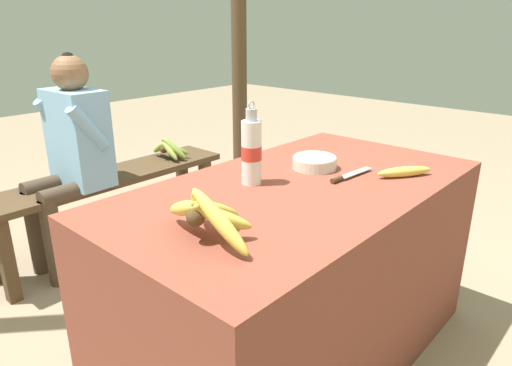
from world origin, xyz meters
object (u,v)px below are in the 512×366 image
(banana_bunch_ripe, at_px, (206,213))
(knife, at_px, (346,176))
(serving_bowl, at_px, (315,162))
(wooden_bench, at_px, (109,188))
(loose_banana_front, at_px, (404,172))
(banana_bunch_green, at_px, (169,148))
(support_post_far, at_px, (239,28))
(water_bottle, at_px, (251,151))
(seated_vendor, at_px, (71,148))

(banana_bunch_ripe, bearing_deg, knife, -1.44)
(serving_bowl, xyz_separation_m, wooden_bench, (-0.18, 1.28, -0.38))
(loose_banana_front, bearing_deg, banana_bunch_green, 85.90)
(serving_bowl, distance_m, banana_bunch_green, 1.32)
(knife, xyz_separation_m, support_post_far, (1.17, 1.68, 0.49))
(serving_bowl, relative_size, support_post_far, 0.07)
(loose_banana_front, bearing_deg, water_bottle, 139.38)
(wooden_bench, bearing_deg, banana_bunch_green, -0.59)
(water_bottle, distance_m, wooden_bench, 1.31)
(banana_bunch_ripe, xyz_separation_m, knife, (0.67, -0.02, -0.06))
(serving_bowl, bearing_deg, banana_bunch_ripe, -168.40)
(seated_vendor, bearing_deg, loose_banana_front, 106.91)
(banana_bunch_ripe, bearing_deg, seated_vendor, 77.28)
(banana_bunch_ripe, distance_m, banana_bunch_green, 1.73)
(serving_bowl, distance_m, water_bottle, 0.32)
(knife, relative_size, wooden_bench, 0.16)
(loose_banana_front, height_order, wooden_bench, loose_banana_front)
(banana_bunch_green, bearing_deg, knife, -101.02)
(water_bottle, relative_size, banana_bunch_green, 1.03)
(water_bottle, bearing_deg, loose_banana_front, -40.62)
(seated_vendor, xyz_separation_m, support_post_far, (1.53, 0.27, 0.57))
(banana_bunch_ripe, bearing_deg, support_post_far, 42.04)
(banana_bunch_ripe, relative_size, water_bottle, 1.22)
(banana_bunch_ripe, relative_size, knife, 1.55)
(serving_bowl, xyz_separation_m, banana_bunch_green, (0.25, 1.28, -0.23))
(serving_bowl, distance_m, wooden_bench, 1.35)
(knife, bearing_deg, seated_vendor, 108.83)
(seated_vendor, bearing_deg, banana_bunch_green, -179.13)
(serving_bowl, xyz_separation_m, loose_banana_front, (0.14, -0.31, -0.01))
(banana_bunch_ripe, distance_m, loose_banana_front, 0.86)
(banana_bunch_green, height_order, support_post_far, support_post_far)
(water_bottle, relative_size, seated_vendor, 0.26)
(seated_vendor, distance_m, support_post_far, 1.66)
(banana_bunch_ripe, xyz_separation_m, serving_bowl, (0.70, 0.14, -0.05))
(seated_vendor, relative_size, banana_bunch_green, 3.94)
(water_bottle, distance_m, seated_vendor, 1.20)
(banana_bunch_green, bearing_deg, seated_vendor, -177.41)
(banana_bunch_ripe, xyz_separation_m, wooden_bench, (0.52, 1.43, -0.43))
(serving_bowl, relative_size, seated_vendor, 0.15)
(banana_bunch_ripe, xyz_separation_m, loose_banana_front, (0.84, -0.17, -0.06))
(banana_bunch_ripe, distance_m, support_post_far, 2.52)
(banana_bunch_ripe, height_order, knife, banana_bunch_ripe)
(wooden_bench, xyz_separation_m, support_post_far, (1.33, 0.24, 0.85))
(seated_vendor, bearing_deg, wooden_bench, -172.36)
(banana_bunch_ripe, bearing_deg, serving_bowl, 11.60)
(serving_bowl, xyz_separation_m, knife, (-0.03, -0.16, -0.02))
(serving_bowl, distance_m, seated_vendor, 1.31)
(serving_bowl, bearing_deg, support_post_far, 53.00)
(serving_bowl, relative_size, knife, 0.74)
(serving_bowl, bearing_deg, loose_banana_front, -65.66)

